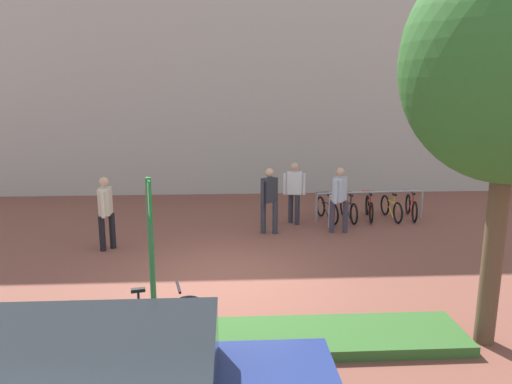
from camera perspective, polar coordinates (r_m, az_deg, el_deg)
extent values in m
plane|color=brown|center=(9.39, -3.47, -10.49)|extent=(60.00, 60.00, 0.00)
cube|color=#B2ADA3|center=(17.27, -3.60, 16.64)|extent=(28.00, 1.20, 10.00)
cube|color=#336028|center=(7.12, -3.67, -17.54)|extent=(7.00, 1.10, 0.16)
cylinder|color=brown|center=(7.44, 26.96, -6.36)|extent=(0.28, 0.28, 2.82)
cylinder|color=#2D7238|center=(6.72, -12.56, -8.75)|extent=(0.08, 0.08, 2.48)
cube|color=#198C33|center=(6.44, -12.95, -0.72)|extent=(0.12, 0.36, 0.52)
cube|color=white|center=(6.44, -12.95, -0.72)|extent=(0.11, 0.30, 0.44)
torus|color=black|center=(7.23, -16.66, -15.31)|extent=(0.66, 0.20, 0.66)
torus|color=black|center=(7.26, -8.32, -14.78)|extent=(0.66, 0.20, 0.66)
cylinder|color=black|center=(7.13, -12.56, -13.51)|extent=(0.82, 0.21, 0.04)
cylinder|color=black|center=(7.25, -11.65, -15.26)|extent=(0.60, 0.16, 0.44)
cylinder|color=black|center=(7.08, -14.12, -12.72)|extent=(0.04, 0.04, 0.28)
cube|color=black|center=(7.01, -14.19, -11.53)|extent=(0.21, 0.12, 0.05)
cylinder|color=black|center=(7.05, -9.45, -11.37)|extent=(0.13, 0.42, 0.04)
cylinder|color=#99999E|center=(13.40, 7.40, -1.88)|extent=(0.06, 0.06, 0.80)
cylinder|color=#99999E|center=(14.50, 19.55, -1.42)|extent=(0.06, 0.06, 0.80)
cylinder|color=#99999E|center=(13.79, 13.80, -0.04)|extent=(3.15, 0.27, 0.06)
torus|color=black|center=(13.12, 9.46, -2.68)|extent=(0.18, 0.61, 0.61)
torus|color=black|center=(13.96, 7.89, -1.75)|extent=(0.18, 0.61, 0.61)
cylinder|color=black|center=(13.49, 8.68, -1.37)|extent=(0.19, 0.76, 0.03)
cylinder|color=black|center=(13.63, 8.49, -2.23)|extent=(0.15, 0.55, 0.40)
cylinder|color=black|center=(13.32, 8.98, -1.06)|extent=(0.03, 0.03, 0.26)
cube|color=black|center=(13.28, 9.00, -0.45)|extent=(0.11, 0.20, 0.05)
cylinder|color=black|center=(13.76, 8.12, -0.07)|extent=(0.39, 0.11, 0.04)
torus|color=black|center=(13.26, 11.85, -2.62)|extent=(0.10, 0.61, 0.61)
torus|color=black|center=(14.12, 10.64, -1.68)|extent=(0.10, 0.61, 0.61)
cylinder|color=black|center=(13.64, 11.26, -1.31)|extent=(0.08, 0.77, 0.03)
cylinder|color=black|center=(13.78, 11.10, -2.17)|extent=(0.07, 0.56, 0.40)
cylinder|color=black|center=(13.46, 11.50, -1.02)|extent=(0.03, 0.03, 0.26)
cube|color=black|center=(13.43, 11.53, -0.40)|extent=(0.09, 0.19, 0.05)
cylinder|color=black|center=(13.92, 10.85, -0.02)|extent=(0.39, 0.06, 0.04)
torus|color=black|center=(13.48, 13.88, -2.48)|extent=(0.16, 0.61, 0.61)
torus|color=black|center=(14.39, 13.42, -1.55)|extent=(0.16, 0.61, 0.61)
cylinder|color=red|center=(13.89, 13.68, -1.19)|extent=(0.16, 0.76, 0.03)
cylinder|color=red|center=(14.03, 13.59, -2.03)|extent=(0.13, 0.55, 0.40)
cylinder|color=red|center=(13.70, 13.79, -0.90)|extent=(0.03, 0.03, 0.26)
cube|color=black|center=(13.67, 13.82, -0.30)|extent=(0.10, 0.19, 0.05)
cylinder|color=red|center=(14.18, 13.56, 0.08)|extent=(0.39, 0.10, 0.04)
torus|color=black|center=(13.67, 16.92, -2.45)|extent=(0.09, 0.61, 0.61)
torus|color=black|center=(14.51, 15.46, -1.55)|extent=(0.09, 0.61, 0.61)
cylinder|color=gold|center=(14.04, 16.21, -1.18)|extent=(0.08, 0.77, 0.03)
cylinder|color=gold|center=(14.18, 16.02, -2.02)|extent=(0.07, 0.56, 0.40)
cylinder|color=gold|center=(13.87, 16.51, -0.90)|extent=(0.03, 0.03, 0.26)
cube|color=black|center=(13.84, 16.54, -0.30)|extent=(0.08, 0.19, 0.05)
cylinder|color=gold|center=(14.31, 15.72, 0.07)|extent=(0.39, 0.06, 0.04)
torus|color=black|center=(13.94, 18.79, -2.30)|extent=(0.16, 0.61, 0.61)
torus|color=black|center=(14.83, 18.06, -1.42)|extent=(0.16, 0.61, 0.61)
cylinder|color=red|center=(14.34, 18.46, -1.06)|extent=(0.17, 0.76, 0.03)
cylinder|color=red|center=(14.48, 18.33, -1.88)|extent=(0.13, 0.55, 0.40)
cylinder|color=red|center=(14.15, 18.63, -0.78)|extent=(0.03, 0.03, 0.26)
cube|color=black|center=(14.12, 18.67, -0.20)|extent=(0.10, 0.19, 0.05)
cylinder|color=red|center=(14.63, 18.25, 0.16)|extent=(0.39, 0.10, 0.04)
cylinder|color=#ADADB2|center=(12.80, 9.19, -2.36)|extent=(0.16, 0.16, 0.90)
cylinder|color=#2D2D38|center=(12.14, 0.89, -3.12)|extent=(0.14, 0.14, 0.85)
cylinder|color=#2D2D38|center=(12.11, 2.35, -3.16)|extent=(0.14, 0.14, 0.85)
cube|color=#2D2D38|center=(11.96, 1.64, 0.26)|extent=(0.45, 0.45, 0.62)
cylinder|color=#2D2D38|center=(11.77, 0.81, -0.08)|extent=(0.09, 0.09, 0.59)
cylinder|color=#2D2D38|center=(12.16, 2.44, 0.30)|extent=(0.09, 0.09, 0.59)
sphere|color=tan|center=(11.87, 1.65, 2.39)|extent=(0.22, 0.22, 0.22)
cylinder|color=#383342|center=(12.42, 10.84, -2.99)|extent=(0.14, 0.14, 0.85)
cylinder|color=#383342|center=(12.37, 9.26, -2.99)|extent=(0.14, 0.14, 0.85)
cube|color=silver|center=(12.23, 10.18, 0.34)|extent=(0.43, 0.46, 0.62)
cylinder|color=silver|center=(12.47, 10.63, 0.40)|extent=(0.09, 0.09, 0.59)
cylinder|color=silver|center=(12.00, 9.70, -0.02)|extent=(0.09, 0.09, 0.59)
sphere|color=tan|center=(12.15, 10.25, 2.42)|extent=(0.22, 0.22, 0.22)
cylinder|color=black|center=(11.37, -18.26, -4.79)|extent=(0.14, 0.14, 0.85)
cylinder|color=black|center=(11.49, -17.11, -4.53)|extent=(0.14, 0.14, 0.85)
cube|color=beige|center=(11.25, -17.92, -1.07)|extent=(0.25, 0.41, 0.62)
cylinder|color=beige|center=(11.01, -18.21, -1.53)|extent=(0.09, 0.09, 0.59)
cylinder|color=beige|center=(11.50, -17.63, -0.93)|extent=(0.09, 0.09, 0.59)
sphere|color=tan|center=(11.16, -18.07, 1.18)|extent=(0.22, 0.22, 0.22)
cylinder|color=#2D2D38|center=(12.99, 5.05, -2.16)|extent=(0.14, 0.14, 0.85)
cylinder|color=#2D2D38|center=(13.17, 4.26, -1.94)|extent=(0.14, 0.14, 0.85)
cube|color=white|center=(12.92, 4.70, 1.11)|extent=(0.43, 0.29, 0.62)
cylinder|color=white|center=(12.93, 5.85, 0.96)|extent=(0.09, 0.09, 0.59)
cylinder|color=white|center=(12.93, 3.55, 1.00)|extent=(0.09, 0.09, 0.59)
sphere|color=tan|center=(12.85, 4.74, 3.08)|extent=(0.22, 0.22, 0.22)
cube|color=#1E2328|center=(4.55, -21.18, -19.61)|extent=(2.41, 1.59, 0.56)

